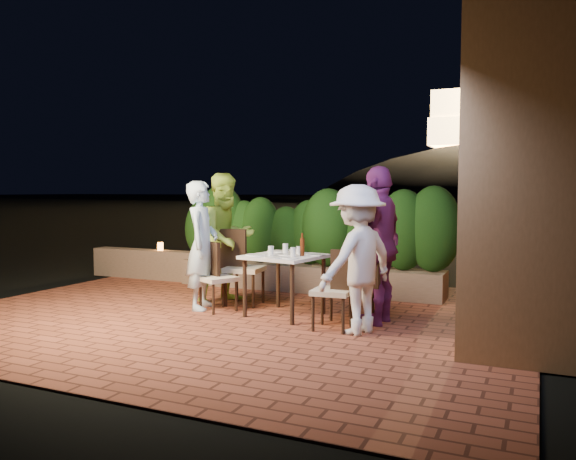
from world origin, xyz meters
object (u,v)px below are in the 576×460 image
Objects in this scene: parapet_lamp at (160,246)px; diner_green at (227,238)px; diner_purple at (379,245)px; beer_bottle at (302,245)px; chair_left_back at (245,267)px; dining_table at (285,285)px; chair_left_front at (218,277)px; chair_right_front at (332,289)px; diner_blue at (202,245)px; bowl at (296,251)px; chair_right_back at (352,283)px; diner_white at (357,259)px.

diner_green is at bearing -31.26° from parapet_lamp.
parapet_lamp is at bearing -105.30° from diner_purple.
beer_bottle is at bearing -78.35° from diner_purple.
diner_green reaches higher than chair_left_back.
chair_left_front reaches higher than dining_table.
diner_green is (-0.32, 0.07, 0.38)m from chair_left_back.
parapet_lamp is at bearing 153.08° from beer_bottle.
beer_bottle is at bearing -40.61° from chair_right_front.
parapet_lamp is (-2.01, 1.78, -0.26)m from diner_blue.
bowl reaches higher than parapet_lamp.
chair_right_back is (1.73, 0.17, 0.02)m from chair_left_front.
chair_left_front is 0.96× the size of chair_right_back.
beer_bottle is at bearing -3.28° from dining_table.
diner_blue is (-0.26, 0.04, 0.39)m from chair_left_front.
chair_left_front is 0.55× the size of diner_white.
dining_table is 0.47× the size of diner_green.
dining_table is at bearing 35.96° from chair_left_front.
parapet_lamp is at bearing 151.55° from dining_table.
chair_left_back is 1.64m from chair_right_back.
chair_left_front is 0.51m from chair_left_back.
bowl is at bearing -101.30° from diner_white.
chair_right_back is 0.50× the size of diner_purple.
dining_table is 3.03× the size of beer_bottle.
dining_table is 0.96× the size of chair_left_front.
diner_purple is at bearing -72.60° from diner_green.
diner_blue reaches higher than parapet_lamp.
diner_purple is (0.92, 0.10, 0.02)m from beer_bottle.
diner_blue is at bearing -75.53° from diner_white.
diner_green is at bearing -88.51° from diner_white.
chair_left_front is 0.48× the size of diner_purple.
beer_bottle is (0.24, -0.01, 0.51)m from dining_table.
diner_purple is (1.13, -0.20, 0.14)m from bowl.
bowl is 0.18× the size of chair_left_back.
chair_left_back is 0.64× the size of diner_white.
diner_white is (0.29, -0.04, 0.35)m from chair_right_front.
chair_right_back is at bearing -18.38° from chair_left_back.
chair_right_front is 0.56× the size of diner_white.
chair_right_back is 4.33m from parapet_lamp.
diner_green is 12.68× the size of parapet_lamp.
chair_left_front is at bearing -172.98° from dining_table.
chair_right_back is 0.66m from diner_white.
parapet_lamp is (-2.39, 1.33, 0.06)m from chair_left_back.
chair_right_front reaches higher than chair_left_front.
chair_left_back is at bearing -90.10° from diner_white.
chair_right_back reaches higher than parapet_lamp.
diner_blue is 2.31m from diner_purple.
dining_table is 0.53× the size of diner_white.
chair_right_front is (1.54, -0.80, -0.06)m from chair_left_back.
chair_right_back is at bearing -102.13° from chair_right_front.
dining_table is 0.94× the size of chair_right_front.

